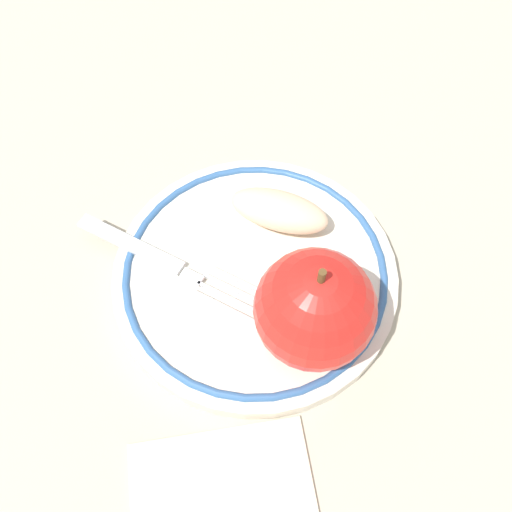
# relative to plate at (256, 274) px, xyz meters

# --- Properties ---
(ground_plane) EXTENTS (2.00, 2.00, 0.00)m
(ground_plane) POSITION_rel_plate_xyz_m (0.00, -0.01, -0.01)
(ground_plane) COLOR #B1A58F
(plate) EXTENTS (0.22, 0.22, 0.02)m
(plate) POSITION_rel_plate_xyz_m (0.00, 0.00, 0.00)
(plate) COLOR beige
(plate) RESTS_ON ground_plane
(apple_red_whole) EXTENTS (0.08, 0.08, 0.09)m
(apple_red_whole) POSITION_rel_plate_xyz_m (-0.02, 0.06, 0.05)
(apple_red_whole) COLOR red
(apple_red_whole) RESTS_ON plate
(apple_slice_front) EXTENTS (0.08, 0.08, 0.03)m
(apple_slice_front) POSITION_rel_plate_xyz_m (-0.03, -0.04, 0.02)
(apple_slice_front) COLOR beige
(apple_slice_front) RESTS_ON plate
(fork) EXTENTS (0.13, 0.14, 0.00)m
(fork) POSITION_rel_plate_xyz_m (0.06, -0.03, 0.01)
(fork) COLOR silver
(fork) RESTS_ON plate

